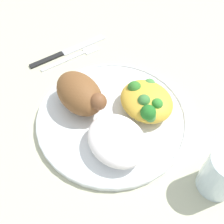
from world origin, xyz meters
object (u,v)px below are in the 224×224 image
at_px(fork, 74,56).
at_px(mac_cheese_with_broccoli, 146,101).
at_px(roasted_chicken, 80,94).
at_px(knife, 62,53).
at_px(rice_pile, 117,140).
at_px(plate, 112,117).
at_px(water_glass, 222,173).

bearing_deg(fork, mac_cheese_with_broccoli, 6.53).
distance_m(roasted_chicken, knife, 0.17).
height_order(rice_pile, fork, rice_pile).
relative_size(roasted_chicken, rice_pile, 1.04).
height_order(plate, mac_cheese_with_broccoli, mac_cheese_with_broccoli).
distance_m(mac_cheese_with_broccoli, knife, 0.24).
bearing_deg(rice_pile, roasted_chicken, 178.66).
distance_m(roasted_chicken, mac_cheese_with_broccoli, 0.12).
relative_size(rice_pile, water_glass, 1.28).
bearing_deg(rice_pile, plate, 149.78).
distance_m(plate, mac_cheese_with_broccoli, 0.07).
bearing_deg(fork, knife, -147.76).
bearing_deg(roasted_chicken, rice_pile, -1.34).
distance_m(roasted_chicken, rice_pile, 0.11).
relative_size(plate, mac_cheese_with_broccoli, 2.73).
bearing_deg(fork, rice_pile, -15.51).
height_order(plate, rice_pile, rice_pile).
bearing_deg(knife, rice_pile, -11.00).
distance_m(plate, roasted_chicken, 0.07).
distance_m(fork, water_glass, 0.39).
bearing_deg(rice_pile, water_glass, 31.26).
relative_size(mac_cheese_with_broccoli, knife, 0.54).
bearing_deg(water_glass, rice_pile, -148.74).
xyz_separation_m(roasted_chicken, water_glass, (0.25, 0.08, -0.00)).
bearing_deg(rice_pile, mac_cheese_with_broccoli, 109.22).
distance_m(fork, knife, 0.03).
distance_m(rice_pile, fork, 0.26).
bearing_deg(plate, mac_cheese_with_broccoli, 67.94).
height_order(mac_cheese_with_broccoli, fork, mac_cheese_with_broccoli).
distance_m(mac_cheese_with_broccoli, water_glass, 0.18).
distance_m(knife, water_glass, 0.42).
distance_m(rice_pile, knife, 0.28).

